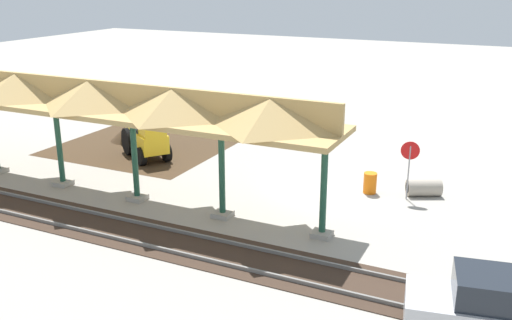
# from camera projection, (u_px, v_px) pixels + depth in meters

# --- Properties ---
(ground_plane) EXTENTS (120.00, 120.00, 0.00)m
(ground_plane) POSITION_uv_depth(u_px,v_px,m) (329.00, 191.00, 24.73)
(ground_plane) COLOR #9E998E
(dirt_work_zone) EXTENTS (8.81, 7.00, 0.01)m
(dirt_work_zone) POSITION_uv_depth(u_px,v_px,m) (138.00, 148.00, 30.80)
(dirt_work_zone) COLOR #42301E
(dirt_work_zone) RESTS_ON ground
(platform_canopy) EXTENTS (25.48, 3.20, 4.90)m
(platform_canopy) POSITION_uv_depth(u_px,v_px,m) (53.00, 93.00, 24.10)
(platform_canopy) COLOR #9E998E
(platform_canopy) RESTS_ON ground
(rail_tracks) EXTENTS (60.00, 2.58, 0.15)m
(rail_tracks) POSITION_uv_depth(u_px,v_px,m) (258.00, 261.00, 18.57)
(rail_tracks) COLOR slate
(rail_tracks) RESTS_ON ground
(stop_sign) EXTENTS (0.75, 0.18, 2.49)m
(stop_sign) POSITION_uv_depth(u_px,v_px,m) (410.00, 158.00, 23.28)
(stop_sign) COLOR gray
(stop_sign) RESTS_ON ground
(backhoe) EXTENTS (4.82, 3.97, 2.82)m
(backhoe) POSITION_uv_depth(u_px,v_px,m) (145.00, 133.00, 29.03)
(backhoe) COLOR yellow
(backhoe) RESTS_ON ground
(dirt_mound) EXTENTS (4.24, 4.24, 1.97)m
(dirt_mound) POSITION_uv_depth(u_px,v_px,m) (130.00, 140.00, 32.31)
(dirt_mound) COLOR #42301E
(dirt_mound) RESTS_ON ground
(concrete_pipe) EXTENTS (1.58, 1.25, 0.71)m
(concrete_pipe) POSITION_uv_depth(u_px,v_px,m) (424.00, 188.00, 24.08)
(concrete_pipe) COLOR #9E9384
(concrete_pipe) RESTS_ON ground
(distant_parked_car) EXTENTS (4.45, 2.48, 1.98)m
(distant_parked_car) POSITION_uv_depth(u_px,v_px,m) (495.00, 311.00, 14.10)
(distant_parked_car) COLOR #B7B7BC
(distant_parked_car) RESTS_ON ground
(traffic_barrel) EXTENTS (0.56, 0.56, 0.90)m
(traffic_barrel) POSITION_uv_depth(u_px,v_px,m) (370.00, 183.00, 24.36)
(traffic_barrel) COLOR orange
(traffic_barrel) RESTS_ON ground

